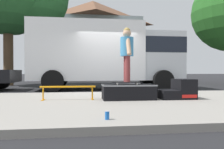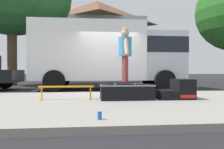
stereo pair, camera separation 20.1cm
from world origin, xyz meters
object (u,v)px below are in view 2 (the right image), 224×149
at_px(kicker_ramp, 177,91).
at_px(soda_can, 100,115).
at_px(skater_kid, 125,50).
at_px(skateboard, 125,82).
at_px(skate_box, 126,91).
at_px(box_truck, 109,53).
at_px(grind_rail, 66,89).

distance_m(kicker_ramp, soda_can, 3.20).
bearing_deg(skater_kid, kicker_ramp, -0.40).
height_order(skateboard, soda_can, skateboard).
xyz_separation_m(skate_box, soda_can, (-0.80, -2.36, -0.14)).
bearing_deg(skate_box, kicker_ramp, -0.02).
bearing_deg(box_truck, soda_can, -96.29).
relative_size(soda_can, box_truck, 0.02).
height_order(kicker_ramp, skateboard, kicker_ramp).
relative_size(grind_rail, soda_can, 11.03).
distance_m(skate_box, soda_can, 2.49).
height_order(grind_rail, skateboard, skateboard).
bearing_deg(kicker_ramp, skate_box, 179.98).
distance_m(grind_rail, skateboard, 1.51).
height_order(skate_box, grind_rail, skate_box).
relative_size(grind_rail, skateboard, 1.74).
bearing_deg(skate_box, soda_can, -108.85).
bearing_deg(skate_box, box_truck, 90.05).
distance_m(skate_box, skater_kid, 1.07).
distance_m(soda_can, box_truck, 7.47).
xyz_separation_m(skate_box, skater_kid, (-0.04, 0.01, 1.06)).
relative_size(kicker_ramp, soda_can, 7.14).
distance_m(skater_kid, box_truck, 4.91).
height_order(skater_kid, soda_can, skater_kid).
bearing_deg(skater_kid, skateboard, 0.00).
bearing_deg(skateboard, box_truck, 89.61).
xyz_separation_m(skate_box, skateboard, (-0.04, 0.01, 0.23)).
distance_m(grind_rail, soda_can, 2.60).
bearing_deg(box_truck, kicker_ramp, -74.49).
relative_size(kicker_ramp, skateboard, 1.13).
xyz_separation_m(kicker_ramp, soda_can, (-2.16, -2.36, -0.15)).
xyz_separation_m(skater_kid, soda_can, (-0.77, -2.37, -1.21)).
height_order(grind_rail, skater_kid, skater_kid).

